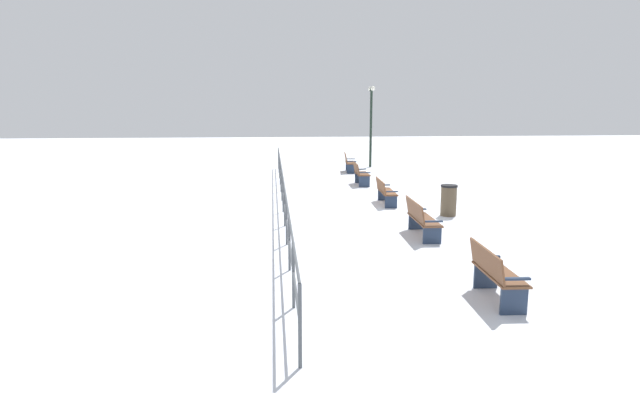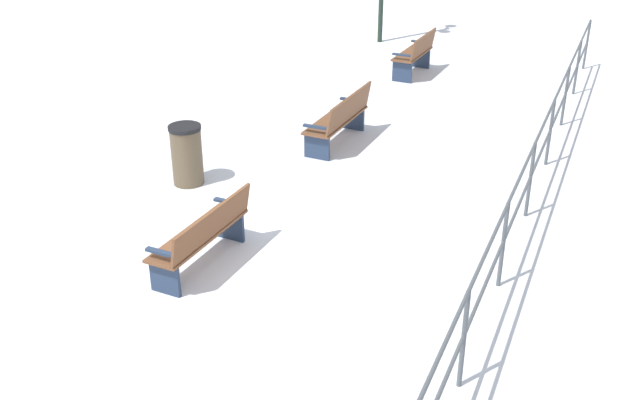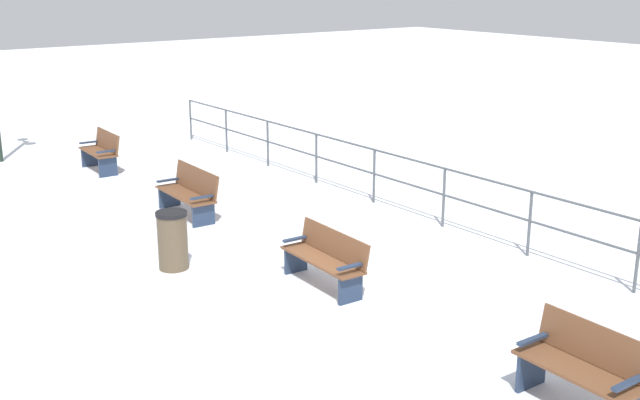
# 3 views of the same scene
# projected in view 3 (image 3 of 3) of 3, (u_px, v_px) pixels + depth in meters

# --- Properties ---
(ground_plane) EXTENTS (80.00, 80.00, 0.00)m
(ground_plane) POSITION_uv_depth(u_px,v_px,m) (318.00, 287.00, 11.67)
(ground_plane) COLOR white
(ground_plane) RESTS_ON ground
(bench_nearest) EXTENTS (0.59, 1.41, 0.91)m
(bench_nearest) POSITION_uv_depth(u_px,v_px,m) (101.00, 151.00, 18.34)
(bench_nearest) COLOR brown
(bench_nearest) RESTS_ON ground
(bench_second) EXTENTS (0.61, 1.69, 0.90)m
(bench_second) POSITION_uv_depth(u_px,v_px,m) (189.00, 192.00, 14.99)
(bench_second) COLOR brown
(bench_second) RESTS_ON ground
(bench_third) EXTENTS (0.56, 1.64, 0.82)m
(bench_third) POSITION_uv_depth(u_px,v_px,m) (326.00, 257.00, 11.63)
(bench_third) COLOR brown
(bench_third) RESTS_ON ground
(bench_fourth) EXTENTS (0.59, 1.40, 0.91)m
(bench_fourth) POSITION_uv_depth(u_px,v_px,m) (582.00, 368.00, 8.33)
(bench_fourth) COLOR brown
(bench_fourth) RESTS_ON ground
(waterfront_railing) EXTENTS (0.05, 21.29, 1.11)m
(waterfront_railing) POSITION_uv_depth(u_px,v_px,m) (485.00, 199.00, 13.51)
(waterfront_railing) COLOR #4C5156
(waterfront_railing) RESTS_ON ground
(trash_bin) EXTENTS (0.49, 0.49, 0.92)m
(trash_bin) POSITION_uv_depth(u_px,v_px,m) (173.00, 240.00, 12.30)
(trash_bin) COLOR brown
(trash_bin) RESTS_ON ground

